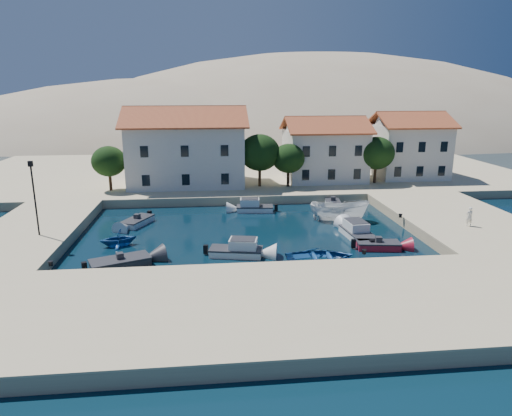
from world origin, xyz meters
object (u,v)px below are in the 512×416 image
Objects in this scene: cabin_cruiser_south at (236,250)px; boat_east at (339,221)px; rowboat_south at (320,262)px; pedestrian at (469,216)px; building_left at (186,145)px; building_mid at (324,148)px; lamppost at (34,191)px; cabin_cruiser_east at (358,233)px; building_right at (409,144)px.

boat_east is (10.88, 8.78, -0.48)m from cabin_cruiser_south.
rowboat_south is 3.00× the size of pedestrian.
building_left reaches higher than building_mid.
pedestrian reaches higher than rowboat_south.
boat_east is at bearing -23.45° from rowboat_south.
lamppost reaches higher than boat_east.
cabin_cruiser_east reaches higher than boat_east.
cabin_cruiser_south is at bearing 71.76° from rowboat_south.
building_right is 2.14× the size of cabin_cruiser_south.
building_mid is at bearing -15.00° from rowboat_south.
rowboat_south is 1.05× the size of cabin_cruiser_east.
cabin_cruiser_east is at bearing 27.73° from cabin_cruiser_south.
building_right is at bearing 57.31° from cabin_cruiser_south.
building_right is 23.06m from boat_east.
building_mid is 1.11× the size of building_right.
building_left is 2.97× the size of cabin_cruiser_east.
lamppost is 1.41× the size of cabin_cruiser_south.
lamppost is 17.21m from cabin_cruiser_south.
building_right is (12.00, 1.00, 0.25)m from building_mid.
pedestrian is (7.58, -22.30, -3.35)m from building_mid.
building_mid is 1.80× the size of boat_east.
pedestrian reaches higher than boat_east.
cabin_cruiser_east is (11.03, 3.19, 0.00)m from cabin_cruiser_south.
cabin_cruiser_east is at bearing -1.54° from lamppost.
building_left is 8.46× the size of pedestrian.
building_left reaches higher than pedestrian.
pedestrian is at bearing 18.77° from cabin_cruiser_south.
building_right reaches higher than cabin_cruiser_east.
cabin_cruiser_south is at bearing 139.01° from boat_east.
boat_east is at bearing -2.77° from cabin_cruiser_east.
building_right reaches higher than rowboat_south.
building_right reaches higher than lamppost.
building_right is at bearing -34.65° from rowboat_south.
building_left is 24.98m from cabin_cruiser_south.
rowboat_south is (-19.00, -27.94, -5.47)m from building_right.
boat_east is at bearing -130.06° from building_right.
cabin_cruiser_south is at bearing 101.82° from cabin_cruiser_east.
building_right is 1.52× the size of lamppost.
boat_east is at bearing 50.50° from cabin_cruiser_south.
building_right is at bearing 3.81° from building_left.
boat_east is (15.58, -15.15, -5.94)m from building_left.
cabin_cruiser_south is 0.89× the size of cabin_cruiser_east.
building_right is 5.44× the size of pedestrian.
pedestrian is (20.87, 2.63, 1.39)m from cabin_cruiser_south.
cabin_cruiser_south reaches higher than rowboat_south.
building_right is 1.62× the size of boat_east.
rowboat_south is at bearing 14.85° from pedestrian.
cabin_cruiser_east is at bearing -42.71° from rowboat_south.
lamppost reaches higher than cabin_cruiser_south.
rowboat_south is (6.29, -2.02, -0.48)m from cabin_cruiser_south.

